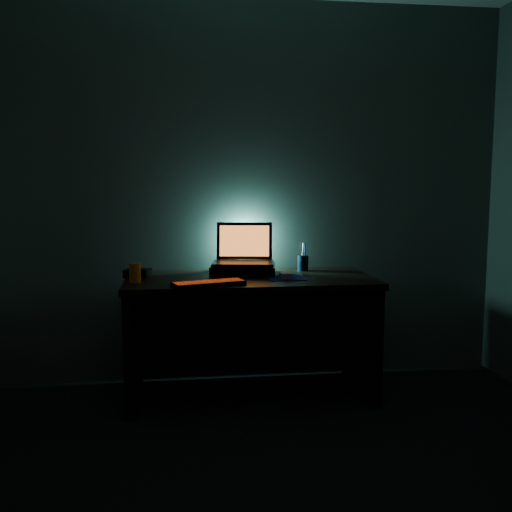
{
  "coord_description": "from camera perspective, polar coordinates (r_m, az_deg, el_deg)",
  "views": [
    {
      "loc": [
        -0.41,
        -1.79,
        1.3
      ],
      "look_at": [
        0.03,
        1.57,
        0.89
      ],
      "focal_mm": 40.0,
      "sensor_mm": 36.0,
      "label": 1
    }
  ],
  "objects": [
    {
      "name": "router",
      "position": [
        3.55,
        -11.74,
        -1.68
      ],
      "size": [
        0.17,
        0.15,
        0.05
      ],
      "rotation": [
        0.0,
        0.0,
        -0.28
      ],
      "color": "black",
      "rests_on": "desk"
    },
    {
      "name": "keyboard",
      "position": [
        3.19,
        -4.75,
        -2.75
      ],
      "size": [
        0.43,
        0.24,
        0.03
      ],
      "rotation": [
        0.0,
        0.0,
        0.29
      ],
      "color": "black",
      "rests_on": "desk"
    },
    {
      "name": "mousepad",
      "position": [
        3.43,
        2.99,
        -2.22
      ],
      "size": [
        0.22,
        0.2,
        0.0
      ],
      "primitive_type": "cube",
      "rotation": [
        0.0,
        0.0,
        0.02
      ],
      "color": "#0D125D",
      "rests_on": "desk"
    },
    {
      "name": "mouse",
      "position": [
        3.43,
        2.99,
        -1.93
      ],
      "size": [
        0.06,
        0.11,
        0.03
      ],
      "primitive_type": "cube",
      "rotation": [
        0.0,
        0.0,
        0.02
      ],
      "color": "#98979C",
      "rests_on": "mousepad"
    },
    {
      "name": "room",
      "position": [
        1.83,
        5.44,
        5.36
      ],
      "size": [
        3.5,
        4.0,
        2.5
      ],
      "color": "black",
      "rests_on": "ground"
    },
    {
      "name": "desk",
      "position": [
        3.58,
        -0.67,
        -6.07
      ],
      "size": [
        1.5,
        0.7,
        0.75
      ],
      "color": "black",
      "rests_on": "ground"
    },
    {
      "name": "riser",
      "position": [
        3.6,
        -1.27,
        -1.33
      ],
      "size": [
        0.44,
        0.36,
        0.06
      ],
      "primitive_type": "cube",
      "rotation": [
        0.0,
        0.0,
        -0.16
      ],
      "color": "black",
      "rests_on": "desk"
    },
    {
      "name": "juice_glass",
      "position": [
        3.34,
        -12.01,
        -1.66
      ],
      "size": [
        0.07,
        0.07,
        0.11
      ],
      "primitive_type": "cylinder",
      "rotation": [
        0.0,
        0.0,
        0.09
      ],
      "color": "orange",
      "rests_on": "desk"
    },
    {
      "name": "pen_cup",
      "position": [
        3.74,
        4.71,
        -0.71
      ],
      "size": [
        0.07,
        0.07,
        0.1
      ],
      "primitive_type": "cylinder",
      "rotation": [
        0.0,
        0.0,
        -0.01
      ],
      "color": "black",
      "rests_on": "desk"
    },
    {
      "name": "laptop",
      "position": [
        3.63,
        -1.23,
        0.19
      ],
      "size": [
        0.42,
        0.34,
        0.26
      ],
      "rotation": [
        0.0,
        0.0,
        -0.16
      ],
      "color": "black",
      "rests_on": "riser"
    }
  ]
}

